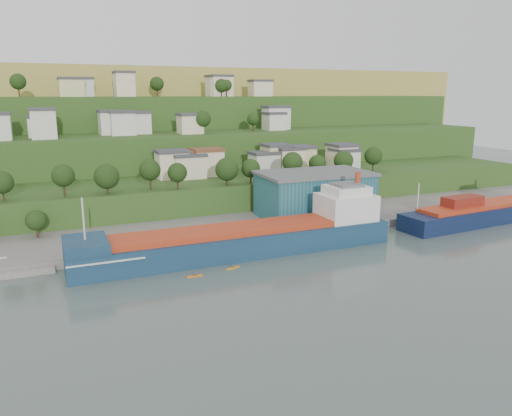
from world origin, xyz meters
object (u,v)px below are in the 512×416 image
cargo_ship_near (248,240)px  warehouse (314,194)px  kayak_orange (195,275)px  cargo_ship_far (493,212)px

cargo_ship_near → warehouse: size_ratio=2.37×
cargo_ship_near → warehouse: cargo_ship_near is taller
cargo_ship_near → kayak_orange: 18.93m
cargo_ship_near → cargo_ship_far: size_ratio=1.24×
cargo_ship_far → kayak_orange: 93.48m
cargo_ship_near → cargo_ship_far: (77.05, -0.72, -0.50)m
cargo_ship_far → warehouse: 52.95m
cargo_ship_near → kayak_orange: cargo_ship_near is taller
cargo_ship_far → kayak_orange: size_ratio=18.08×
cargo_ship_near → kayak_orange: size_ratio=22.38×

